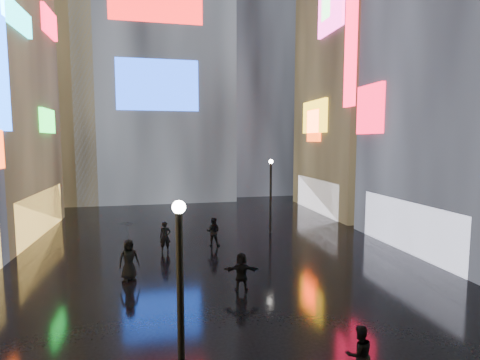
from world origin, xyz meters
name	(u,v)px	position (x,y,z in m)	size (l,w,h in m)	color
ground	(212,249)	(0.00, 20.00, 0.00)	(140.00, 140.00, 0.00)	black
building_right_far	(370,58)	(15.98, 30.00, 13.98)	(10.28, 12.00, 28.00)	black
tower_main	(156,14)	(-3.00, 43.97, 21.01)	(16.00, 14.20, 42.00)	black
tower_flank_right	(253,58)	(9.00, 46.00, 17.00)	(12.00, 12.00, 34.00)	black
tower_flank_left	(52,79)	(-14.00, 42.00, 13.00)	(10.00, 10.00, 26.00)	black
lamp_near	(180,301)	(-2.58, 6.29, 2.94)	(0.30, 0.30, 5.20)	black
lamp_far	(271,192)	(4.58, 23.08, 2.94)	(0.30, 0.30, 5.20)	black
pedestrian_1	(359,354)	(2.15, 6.80, 0.79)	(0.77, 0.60, 1.58)	black
pedestrian_4	(129,259)	(-4.48, 15.95, 0.95)	(0.93, 0.60, 1.90)	black
pedestrian_5	(241,272)	(0.39, 13.50, 0.84)	(1.56, 0.50, 1.68)	black
pedestrian_6	(165,237)	(-2.76, 19.97, 0.90)	(0.66, 0.43, 1.80)	black
pedestrian_7	(213,232)	(0.18, 20.72, 0.88)	(0.86, 0.67, 1.77)	black
umbrella_2	(128,231)	(-4.48, 15.95, 2.33)	(0.93, 0.95, 0.86)	black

